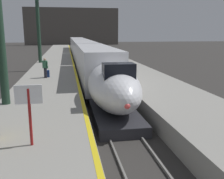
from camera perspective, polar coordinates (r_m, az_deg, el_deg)
The scene contains 11 objects.
platform_left at distance 27.64m, azimuth -12.89°, elevation 3.11°, with size 4.80×110.00×1.05m, color gray.
platform_right at distance 28.38m, azimuth 3.69°, elevation 3.64°, with size 4.80×110.00×1.05m, color gray.
platform_left_safety_stripe at distance 27.53m, azimuth -8.19°, elevation 4.38°, with size 0.20×107.80×0.01m, color yellow.
rail_main_left at distance 30.44m, azimuth -6.38°, elevation 3.30°, with size 0.08×110.00×0.12m, color slate.
rail_main_right at distance 30.57m, azimuth -3.57°, elevation 3.39°, with size 0.08×110.00×0.12m, color slate.
highspeed_train_main at distance 38.80m, azimuth -6.15°, elevation 8.09°, with size 2.92×57.23×3.60m.
station_column_far at distance 34.69m, azimuth -16.01°, elevation 15.51°, with size 4.00×0.68×9.96m.
passenger_near_edge at distance 22.82m, azimuth -14.47°, elevation 4.95°, with size 0.47×0.41×1.69m.
rolling_suitcase at distance 23.24m, azimuth -14.04°, elevation 3.40°, with size 0.40×0.22×0.98m.
departure_info_board at distance 9.12m, azimuth -17.74°, elevation -2.83°, with size 0.90×0.10×2.12m.
terminus_back_wall at distance 104.56m, azimuth -8.74°, elevation 13.50°, with size 36.00×2.00×14.00m, color #4C4742.
Camera 1 is at (-2.56, -2.50, 4.87)m, focal length 41.67 mm.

